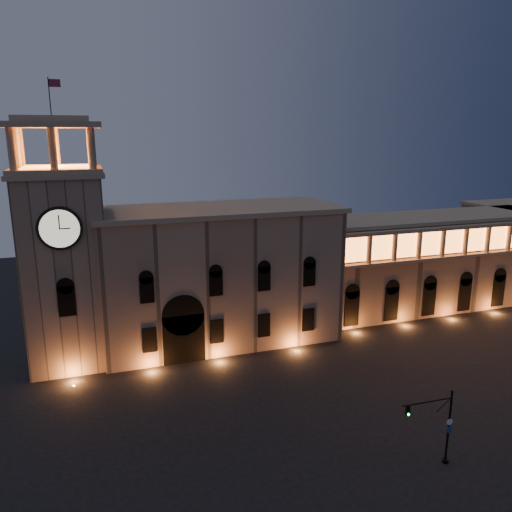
# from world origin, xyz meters

# --- Properties ---
(ground) EXTENTS (160.00, 160.00, 0.00)m
(ground) POSITION_xyz_m (0.00, 0.00, 0.00)
(ground) COLOR black
(ground) RESTS_ON ground
(government_building) EXTENTS (30.80, 12.80, 17.60)m
(government_building) POSITION_xyz_m (-2.08, 21.93, 8.77)
(government_building) COLOR #8C705B
(government_building) RESTS_ON ground
(clock_tower) EXTENTS (9.80, 9.80, 32.40)m
(clock_tower) POSITION_xyz_m (-20.50, 20.98, 12.50)
(clock_tower) COLOR #8C705B
(clock_tower) RESTS_ON ground
(colonnade_wing) EXTENTS (40.60, 11.50, 14.50)m
(colonnade_wing) POSITION_xyz_m (32.00, 23.92, 7.33)
(colonnade_wing) COLOR #866B56
(colonnade_wing) RESTS_ON ground
(traffic_light) EXTENTS (4.82, 0.54, 6.61)m
(traffic_light) POSITION_xyz_m (8.17, -9.35, 3.47)
(traffic_light) COLOR black
(traffic_light) RESTS_ON ground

